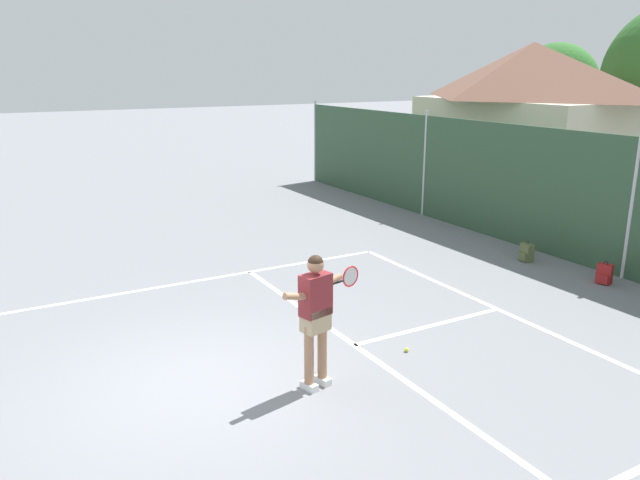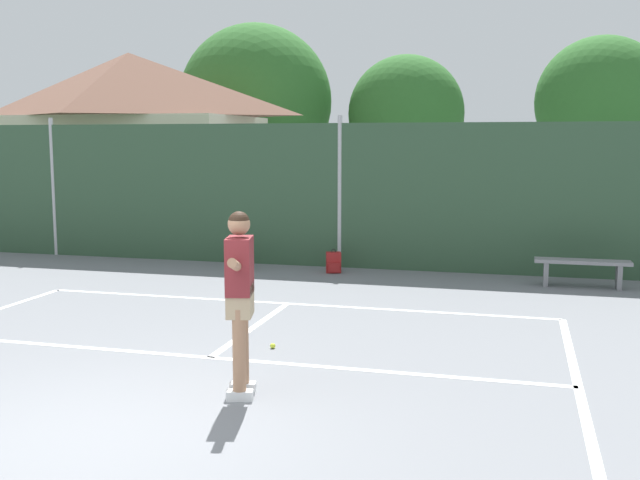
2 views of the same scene
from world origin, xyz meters
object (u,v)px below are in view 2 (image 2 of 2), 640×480
at_px(backpack_olive, 241,261).
at_px(courtside_bench, 582,267).
at_px(tennis_player, 240,287).
at_px(tennis_ball, 273,346).
at_px(backpack_red, 334,263).

xyz_separation_m(backpack_olive, courtside_bench, (6.32, -0.06, 0.17)).
distance_m(backpack_olive, courtside_bench, 6.33).
relative_size(tennis_player, courtside_bench, 1.16).
bearing_deg(tennis_ball, backpack_red, 95.86).
bearing_deg(tennis_ball, courtside_bench, 51.83).
height_order(backpack_olive, courtside_bench, courtside_bench).
bearing_deg(tennis_player, courtside_bench, 61.09).
bearing_deg(tennis_ball, tennis_player, -82.00).
xyz_separation_m(tennis_player, backpack_red, (-0.78, 7.01, -0.92)).
height_order(tennis_ball, backpack_red, backpack_red).
bearing_deg(backpack_red, tennis_player, -83.62).
xyz_separation_m(tennis_player, backpack_olive, (-2.60, 6.80, -0.92)).
height_order(tennis_player, courtside_bench, tennis_player).
relative_size(tennis_ball, backpack_olive, 0.14).
relative_size(backpack_red, courtside_bench, 0.29).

